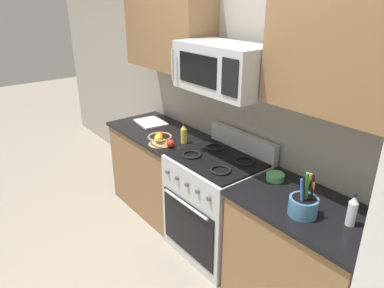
# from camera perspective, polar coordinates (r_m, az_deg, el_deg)

# --- Properties ---
(ground_plane) EXTENTS (16.00, 16.00, 0.00)m
(ground_plane) POSITION_cam_1_polar(r_m,az_deg,el_deg) (3.19, -6.58, -21.07)
(ground_plane) COLOR gray
(wall_back) EXTENTS (8.00, 0.10, 2.60)m
(wall_back) POSITION_cam_1_polar(r_m,az_deg,el_deg) (3.13, 9.68, 5.78)
(wall_back) COLOR #9E998E
(wall_back) RESTS_ON ground
(counter_left) EXTENTS (1.08, 0.64, 0.91)m
(counter_left) POSITION_cam_1_polar(r_m,az_deg,el_deg) (3.88, -5.28, -3.98)
(counter_left) COLOR olive
(counter_left) RESTS_ON ground
(range_oven) EXTENTS (0.76, 0.68, 1.09)m
(range_oven) POSITION_cam_1_polar(r_m,az_deg,el_deg) (3.23, 3.94, -9.62)
(range_oven) COLOR #B2B5BA
(range_oven) RESTS_ON ground
(counter_right) EXTENTS (1.00, 0.64, 0.91)m
(counter_right) POSITION_cam_1_polar(r_m,az_deg,el_deg) (2.77, 16.85, -17.41)
(counter_right) COLOR olive
(counter_right) RESTS_ON ground
(microwave) EXTENTS (0.78, 0.44, 0.37)m
(microwave) POSITION_cam_1_polar(r_m,az_deg,el_deg) (2.79, 5.06, 12.04)
(microwave) COLOR #B2B5BA
(upper_cabinets_left) EXTENTS (1.07, 0.34, 0.77)m
(upper_cabinets_left) POSITION_cam_1_polar(r_m,az_deg,el_deg) (3.57, -3.81, 18.10)
(upper_cabinets_left) COLOR olive
(upper_cabinets_right) EXTENTS (0.99, 0.34, 0.77)m
(upper_cabinets_right) POSITION_cam_1_polar(r_m,az_deg,el_deg) (2.31, 23.71, 13.61)
(upper_cabinets_right) COLOR olive
(utensil_crock) EXTENTS (0.18, 0.18, 0.31)m
(utensil_crock) POSITION_cam_1_polar(r_m,az_deg,el_deg) (2.38, 17.39, -9.27)
(utensil_crock) COLOR teal
(utensil_crock) RESTS_ON counter_right
(fruit_basket) EXTENTS (0.23, 0.23, 0.11)m
(fruit_basket) POSITION_cam_1_polar(r_m,az_deg,el_deg) (3.33, -5.17, 0.82)
(fruit_basket) COLOR tan
(fruit_basket) RESTS_ON counter_left
(apple_loose) EXTENTS (0.08, 0.08, 0.08)m
(apple_loose) POSITION_cam_1_polar(r_m,az_deg,el_deg) (3.25, -3.42, 0.08)
(apple_loose) COLOR red
(apple_loose) RESTS_ON counter_left
(cutting_board) EXTENTS (0.37, 0.31, 0.02)m
(cutting_board) POSITION_cam_1_polar(r_m,az_deg,el_deg) (3.89, -6.62, 3.47)
(cutting_board) COLOR silver
(cutting_board) RESTS_ON counter_left
(bottle_vinegar) EXTENTS (0.06, 0.06, 0.21)m
(bottle_vinegar) POSITION_cam_1_polar(r_m,az_deg,el_deg) (2.37, 24.24, -9.74)
(bottle_vinegar) COLOR silver
(bottle_vinegar) RESTS_ON counter_right
(bottle_oil) EXTENTS (0.06, 0.06, 0.19)m
(bottle_oil) POSITION_cam_1_polar(r_m,az_deg,el_deg) (3.32, -1.31, 1.60)
(bottle_oil) COLOR gold
(bottle_oil) RESTS_ON counter_left
(prep_bowl) EXTENTS (0.14, 0.14, 0.05)m
(prep_bowl) POSITION_cam_1_polar(r_m,az_deg,el_deg) (2.76, 13.16, -5.08)
(prep_bowl) COLOR #59AD66
(prep_bowl) RESTS_ON counter_right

